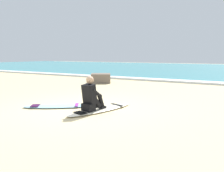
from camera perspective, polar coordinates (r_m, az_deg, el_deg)
ground_plane at (r=7.03m, az=-7.83°, el=-5.45°), size 80.00×80.00×0.00m
sea at (r=27.77m, az=21.87°, el=3.93°), size 80.00×28.00×0.10m
breaking_foam at (r=14.43m, az=13.29°, el=1.36°), size 80.00×0.90×0.11m
surfboard_main at (r=6.68m, az=-2.72°, el=-5.77°), size 1.10×2.39×0.08m
surfer_seated at (r=6.40m, az=-5.13°, el=-2.73°), size 0.42×0.74×0.95m
surfboard_spare_near at (r=7.28m, az=-13.29°, el=-4.85°), size 1.98×1.64×0.08m
shoreline_rock at (r=13.32m, az=-2.79°, el=1.94°), size 1.48×1.46×0.52m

